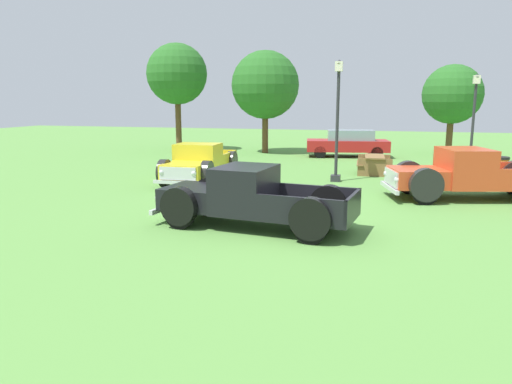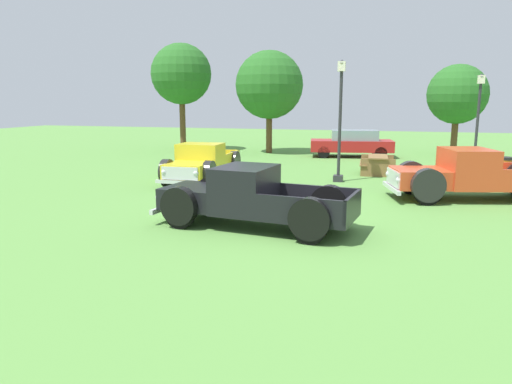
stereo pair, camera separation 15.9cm
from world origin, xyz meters
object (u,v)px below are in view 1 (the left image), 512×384
(pickup_truck_foreground, at_px, (243,198))
(lamp_post_far, at_px, (473,121))
(pickup_truck_behind_left, at_px, (198,164))
(sedan_distant_a, at_px, (348,143))
(trash_can, at_px, (501,169))
(lamp_post_near, at_px, (337,119))
(oak_tree_east, at_px, (177,74))
(oak_tree_west, at_px, (265,85))
(oak_tree_center, at_px, (452,95))
(pickup_truck_behind_right, at_px, (462,175))
(picnic_table, at_px, (374,162))

(pickup_truck_foreground, xyz_separation_m, lamp_post_far, (7.09, 12.00, 1.51))
(pickup_truck_behind_left, relative_size, sedan_distant_a, 1.04)
(sedan_distant_a, relative_size, trash_can, 4.97)
(pickup_truck_behind_left, distance_m, lamp_post_near, 5.64)
(oak_tree_east, relative_size, oak_tree_west, 1.09)
(lamp_post_near, xyz_separation_m, oak_tree_center, (5.35, 10.99, 1.02))
(oak_tree_east, xyz_separation_m, oak_tree_center, (16.12, 1.80, -1.25))
(pickup_truck_behind_left, height_order, pickup_truck_behind_right, pickup_truck_behind_right)
(lamp_post_far, bearing_deg, pickup_truck_foreground, -120.57)
(pickup_truck_behind_right, bearing_deg, lamp_post_far, 79.32)
(lamp_post_near, bearing_deg, sedan_distant_a, 91.41)
(lamp_post_far, distance_m, picnic_table, 4.97)
(lamp_post_far, bearing_deg, sedan_distant_a, 145.30)
(pickup_truck_foreground, height_order, lamp_post_far, lamp_post_far)
(pickup_truck_behind_left, distance_m, oak_tree_west, 11.44)
(picnic_table, distance_m, oak_tree_west, 10.22)
(picnic_table, xyz_separation_m, trash_can, (4.85, -0.54, -0.01))
(lamp_post_near, relative_size, trash_can, 4.87)
(lamp_post_near, bearing_deg, oak_tree_center, 64.04)
(oak_tree_center, bearing_deg, lamp_post_near, -115.96)
(sedan_distant_a, relative_size, lamp_post_near, 1.02)
(pickup_truck_behind_left, relative_size, lamp_post_near, 1.07)
(picnic_table, relative_size, oak_tree_west, 0.31)
(pickup_truck_behind_right, relative_size, picnic_table, 3.00)
(lamp_post_near, relative_size, oak_tree_east, 0.70)
(sedan_distant_a, xyz_separation_m, lamp_post_near, (0.21, -8.54, 1.63))
(sedan_distant_a, height_order, lamp_post_far, lamp_post_far)
(pickup_truck_behind_right, bearing_deg, sedan_distant_a, 112.14)
(pickup_truck_foreground, xyz_separation_m, pickup_truck_behind_right, (5.78, 5.07, 0.05))
(trash_can, bearing_deg, pickup_truck_behind_right, -115.53)
(sedan_distant_a, xyz_separation_m, picnic_table, (1.61, -6.13, -0.29))
(oak_tree_east, height_order, oak_tree_center, oak_tree_east)
(pickup_truck_foreground, height_order, lamp_post_near, lamp_post_near)
(pickup_truck_behind_right, distance_m, trash_can, 4.71)
(trash_can, xyz_separation_m, oak_tree_west, (-11.46, 7.50, 3.52))
(lamp_post_far, bearing_deg, picnic_table, -152.54)
(picnic_table, bearing_deg, trash_can, -6.40)
(pickup_truck_behind_left, xyz_separation_m, sedan_distant_a, (4.92, 10.13, 0.08))
(trash_can, distance_m, oak_tree_center, 9.63)
(pickup_truck_behind_right, xyz_separation_m, lamp_post_far, (1.31, 6.93, 1.46))
(pickup_truck_foreground, height_order, pickup_truck_behind_right, pickup_truck_behind_right)
(pickup_truck_behind_right, height_order, sedan_distant_a, pickup_truck_behind_right)
(oak_tree_east, bearing_deg, picnic_table, -29.11)
(sedan_distant_a, height_order, oak_tree_center, oak_tree_center)
(pickup_truck_behind_left, bearing_deg, pickup_truck_behind_right, -4.77)
(picnic_table, xyz_separation_m, oak_tree_west, (-6.61, 6.95, 3.51))
(picnic_table, bearing_deg, oak_tree_west, 133.57)
(sedan_distant_a, distance_m, oak_tree_west, 6.00)
(sedan_distant_a, bearing_deg, pickup_truck_behind_right, -67.86)
(pickup_truck_behind_right, bearing_deg, trash_can, 64.47)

